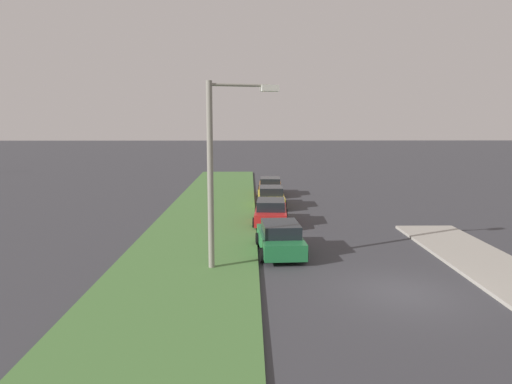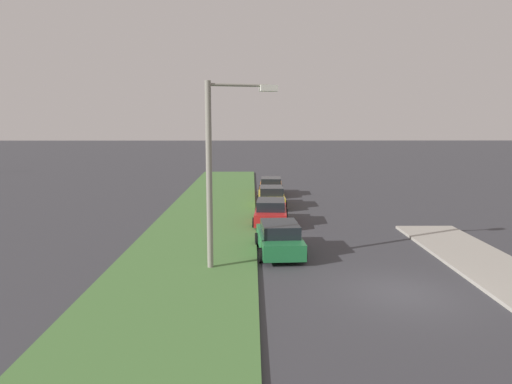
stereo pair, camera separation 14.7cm
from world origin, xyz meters
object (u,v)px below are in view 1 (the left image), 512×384
at_px(parked_car_green, 280,238).
at_px(parked_car_red, 271,212).
at_px(parked_car_yellow, 271,197).
at_px(parked_car_orange, 270,186).
at_px(streetlight, 219,162).

height_order(parked_car_green, parked_car_red, same).
bearing_deg(parked_car_yellow, parked_car_green, 179.86).
bearing_deg(parked_car_orange, streetlight, 173.94).
distance_m(parked_car_red, parked_car_yellow, 5.69).
xyz_separation_m(parked_car_red, parked_car_orange, (11.17, -0.45, 0.00)).
xyz_separation_m(parked_car_yellow, streetlight, (-14.18, 2.71, 3.67)).
distance_m(parked_car_red, streetlight, 9.57).
distance_m(parked_car_yellow, parked_car_orange, 5.49).
xyz_separation_m(parked_car_green, parked_car_red, (6.25, 0.13, 0.00)).
bearing_deg(parked_car_red, parked_car_green, -175.43).
bearing_deg(parked_car_yellow, parked_car_orange, -1.59).
bearing_deg(parked_car_green, streetlight, 127.72).
height_order(parked_car_green, parked_car_yellow, same).
xyz_separation_m(parked_car_orange, streetlight, (-19.66, 2.90, 3.67)).
bearing_deg(streetlight, parked_car_yellow, -10.80).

